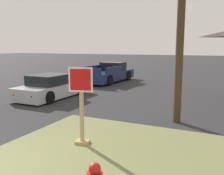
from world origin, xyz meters
TOP-DOWN VIEW (x-y plane):
  - grass_corner_patch at (2.25, 1.85)m, footprint 5.73×5.53m
  - stop_sign at (1.26, 2.32)m, footprint 0.64×0.36m
  - manhole_cover at (-0.06, 3.56)m, footprint 0.70×0.70m
  - parked_sedan_silver at (-3.77, 7.28)m, footprint 1.96×4.38m
  - pickup_truck_navy at (-3.66, 14.02)m, footprint 2.25×5.43m

SIDE VIEW (x-z plane):
  - manhole_cover at x=-0.06m, z-range 0.00..0.02m
  - grass_corner_patch at x=2.25m, z-range 0.00..0.08m
  - parked_sedan_silver at x=-3.77m, z-range -0.08..1.17m
  - pickup_truck_navy at x=-3.66m, z-range -0.12..1.36m
  - stop_sign at x=1.26m, z-range 0.01..2.10m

